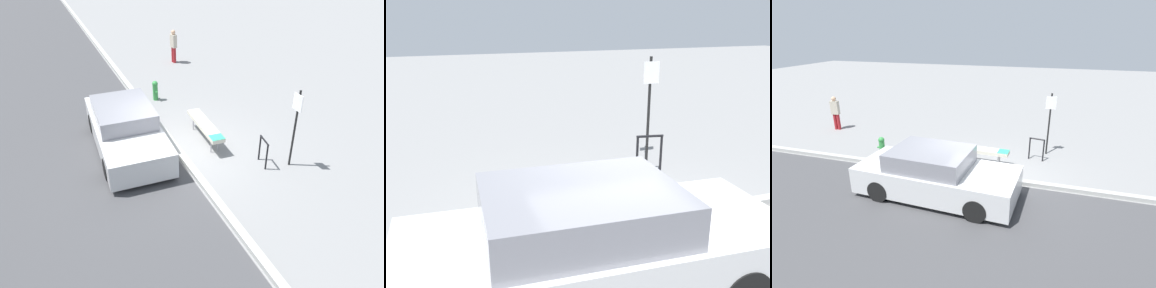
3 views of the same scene
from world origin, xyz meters
TOP-DOWN VIEW (x-y plane):
  - ground_plane at (0.00, 0.00)m, footprint 60.00×60.00m
  - curb at (0.00, 0.00)m, footprint 60.00×0.20m
  - bench at (-0.41, 1.07)m, footprint 2.17×0.53m
  - bike_rack at (1.49, 1.97)m, footprint 0.55×0.15m
  - sign_post at (1.83, 2.66)m, footprint 0.36×0.08m
  - parked_car_near at (-1.02, -1.31)m, footprint 4.54×2.05m

SIDE VIEW (x-z plane):
  - ground_plane at x=0.00m, z-range 0.00..0.00m
  - curb at x=0.00m, z-range 0.00..0.13m
  - bike_rack at x=1.49m, z-range 0.09..0.91m
  - bench at x=-0.41m, z-range 0.22..0.80m
  - parked_car_near at x=-1.02m, z-range -0.05..1.31m
  - sign_post at x=1.83m, z-range 0.23..2.53m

